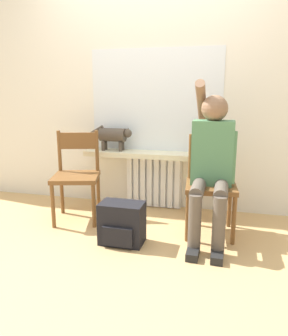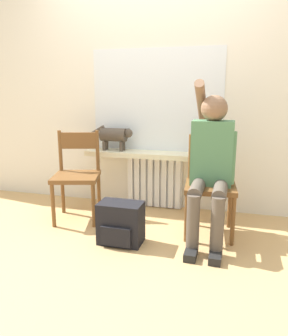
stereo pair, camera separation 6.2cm
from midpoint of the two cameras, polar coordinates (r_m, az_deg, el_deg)
The scene contains 10 objects.
ground_plane at distance 2.59m, azimuth -3.85°, elevation -14.93°, with size 12.00×12.00×0.00m, color tan.
wall_with_window at distance 3.48m, azimuth 2.82°, elevation 15.26°, with size 7.00×0.06×2.70m.
radiator at distance 3.52m, azimuth 2.35°, elevation -2.33°, with size 0.60×0.08×0.56m.
windowsill at distance 3.37m, azimuth 2.06°, elevation 2.34°, with size 1.42×0.27×0.05m.
window_glass at distance 3.44m, azimuth 2.65°, elevation 11.64°, with size 1.36×0.01×1.04m.
chair_left at distance 3.21m, azimuth -11.06°, elevation -1.01°, with size 0.52×0.52×0.85m.
chair_right at distance 2.89m, azimuth 12.09°, elevation -2.66°, with size 0.46×0.46×0.85m.
person at distance 2.73m, azimuth 12.23°, elevation 1.29°, with size 0.36×0.97×1.32m.
cat at distance 3.46m, azimuth -4.62°, elevation 5.69°, with size 0.49×0.14×0.26m.
backpack at distance 2.72m, azimuth -3.42°, elevation -9.59°, with size 0.36×0.25×0.34m.
Camera 2 is at (0.81, -2.15, 1.22)m, focal length 35.00 mm.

